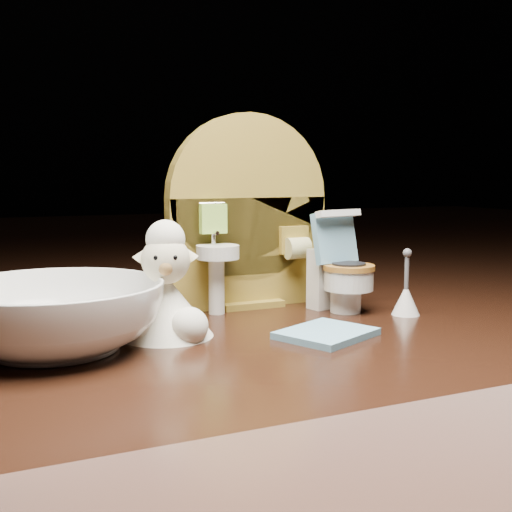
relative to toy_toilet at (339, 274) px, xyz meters
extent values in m
cube|color=black|center=(-0.06, -0.02, -0.08)|extent=(2.50, 2.50, 0.10)
cube|color=olive|center=(-0.06, 0.05, 0.01)|extent=(0.13, 0.02, 0.09)
cylinder|color=olive|center=(-0.06, 0.05, 0.06)|extent=(0.13, 0.02, 0.13)
cube|color=olive|center=(-0.06, 0.05, -0.03)|extent=(0.05, 0.04, 0.01)
cylinder|color=white|center=(-0.09, 0.03, -0.01)|extent=(0.01, 0.01, 0.04)
cylinder|color=white|center=(-0.09, 0.02, 0.02)|extent=(0.03, 0.03, 0.01)
cylinder|color=silver|center=(-0.09, 0.03, 0.03)|extent=(0.00, 0.00, 0.01)
cube|color=#9ED74C|center=(-0.09, 0.03, 0.04)|extent=(0.02, 0.01, 0.02)
cube|color=olive|center=(-0.02, 0.04, 0.02)|extent=(0.02, 0.01, 0.02)
cylinder|color=#CAC381|center=(-0.02, 0.03, 0.02)|extent=(0.02, 0.02, 0.02)
cylinder|color=white|center=(0.00, -0.01, -0.02)|extent=(0.02, 0.02, 0.02)
cylinder|color=white|center=(0.00, -0.01, 0.00)|extent=(0.04, 0.04, 0.02)
cylinder|color=#A36725|center=(0.00, -0.01, 0.01)|extent=(0.04, 0.04, 0.00)
cube|color=white|center=(0.00, 0.01, 0.00)|extent=(0.03, 0.02, 0.05)
cube|color=#6FABC9|center=(0.00, 0.01, 0.03)|extent=(0.04, 0.02, 0.04)
cube|color=white|center=(0.00, 0.00, 0.05)|extent=(0.04, 0.02, 0.01)
cylinder|color=#ACD445|center=(0.01, 0.01, 0.02)|extent=(0.01, 0.01, 0.01)
cube|color=#6FABC9|center=(-0.05, -0.07, -0.03)|extent=(0.07, 0.07, 0.00)
cone|color=white|center=(0.04, -0.03, -0.02)|extent=(0.02, 0.02, 0.02)
cylinder|color=#59595B|center=(0.04, -0.03, 0.00)|extent=(0.00, 0.00, 0.03)
sphere|color=#59595B|center=(0.04, -0.03, 0.02)|extent=(0.01, 0.01, 0.01)
cone|color=white|center=(-0.14, -0.02, -0.01)|extent=(0.06, 0.06, 0.04)
sphere|color=white|center=(-0.13, -0.04, -0.02)|extent=(0.02, 0.02, 0.02)
sphere|color=white|center=(-0.16, -0.03, -0.02)|extent=(0.02, 0.02, 0.02)
sphere|color=beige|center=(-0.14, -0.02, 0.02)|extent=(0.03, 0.03, 0.03)
sphere|color=#B08246|center=(-0.15, -0.04, 0.02)|extent=(0.01, 0.01, 0.01)
sphere|color=white|center=(-0.14, -0.02, 0.03)|extent=(0.03, 0.03, 0.03)
cone|color=beige|center=(-0.16, -0.02, 0.03)|extent=(0.02, 0.01, 0.01)
cone|color=beige|center=(-0.13, -0.03, 0.03)|extent=(0.02, 0.01, 0.01)
sphere|color=black|center=(-0.15, -0.04, 0.02)|extent=(0.00, 0.00, 0.00)
sphere|color=black|center=(-0.14, -0.04, 0.02)|extent=(0.00, 0.00, 0.00)
imported|color=white|center=(-0.21, -0.03, -0.01)|extent=(0.16, 0.16, 0.04)
camera|label=1|loc=(-0.26, -0.42, 0.08)|focal=45.00mm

